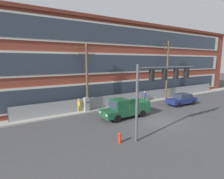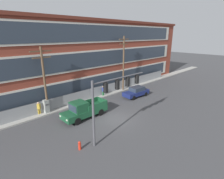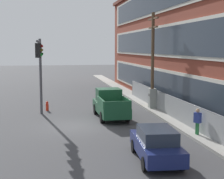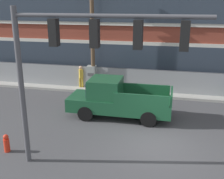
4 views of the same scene
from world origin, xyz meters
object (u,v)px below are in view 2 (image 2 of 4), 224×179
(pedestrian_near_cabinet, at_px, (103,90))
(pedestrian_by_fence, at_px, (39,108))
(pickup_truck_dark_green, at_px, (84,110))
(electrical_cabinet, at_px, (46,107))
(utility_pole_near_corner, at_px, (44,78))
(fire_hydrant, at_px, (80,146))
(sedan_navy, at_px, (136,92))
(traffic_signal_mast, at_px, (113,92))
(utility_pole_midblock, at_px, (124,62))

(pedestrian_near_cabinet, bearing_deg, pedestrian_by_fence, 178.43)
(pickup_truck_dark_green, distance_m, electrical_cabinet, 4.83)
(utility_pole_near_corner, xyz_separation_m, pedestrian_near_cabinet, (8.95, -0.02, -3.49))
(pickup_truck_dark_green, distance_m, pedestrian_near_cabinet, 7.59)
(pedestrian_near_cabinet, distance_m, pedestrian_by_fence, 9.92)
(pedestrian_near_cabinet, relative_size, fire_hydrant, 2.17)
(sedan_navy, height_order, pedestrian_near_cabinet, pedestrian_near_cabinet)
(traffic_signal_mast, distance_m, fire_hydrant, 5.34)
(sedan_navy, bearing_deg, fire_hydrant, -160.15)
(pedestrian_by_fence, distance_m, fire_hydrant, 8.91)
(utility_pole_near_corner, xyz_separation_m, fire_hydrant, (-1.20, -8.63, -4.08))
(pickup_truck_dark_green, height_order, fire_hydrant, pickup_truck_dark_green)
(traffic_signal_mast, bearing_deg, fire_hydrant, 172.93)
(electrical_cabinet, height_order, pedestrian_by_fence, electrical_cabinet)
(pedestrian_by_fence, bearing_deg, fire_hydrant, -91.50)
(utility_pole_near_corner, relative_size, pedestrian_by_fence, 4.74)
(traffic_signal_mast, distance_m, sedan_navy, 12.16)
(pickup_truck_dark_green, height_order, electrical_cabinet, pickup_truck_dark_green)
(pickup_truck_dark_green, relative_size, utility_pole_midblock, 0.61)
(electrical_cabinet, xyz_separation_m, fire_hydrant, (-1.08, -8.68, -0.51))
(sedan_navy, relative_size, pedestrian_by_fence, 2.65)
(utility_pole_midblock, xyz_separation_m, pedestrian_by_fence, (-14.38, 0.35, -3.97))
(fire_hydrant, bearing_deg, pedestrian_by_fence, 88.50)
(utility_pole_midblock, height_order, electrical_cabinet, utility_pole_midblock)
(traffic_signal_mast, height_order, utility_pole_near_corner, utility_pole_near_corner)
(utility_pole_midblock, xyz_separation_m, pedestrian_near_cabinet, (-4.46, 0.08, -3.97))
(traffic_signal_mast, distance_m, utility_pole_near_corner, 9.35)
(traffic_signal_mast, bearing_deg, pedestrian_near_cabinet, 53.61)
(utility_pole_near_corner, distance_m, pedestrian_by_fence, 3.63)
(utility_pole_near_corner, relative_size, pedestrian_near_cabinet, 4.74)
(utility_pole_near_corner, distance_m, pedestrian_near_cabinet, 9.61)
(utility_pole_near_corner, distance_m, electrical_cabinet, 3.57)
(utility_pole_near_corner, relative_size, utility_pole_midblock, 0.89)
(sedan_navy, relative_size, pedestrian_near_cabinet, 2.65)
(sedan_navy, xyz_separation_m, utility_pole_midblock, (0.85, 3.56, 4.15))
(traffic_signal_mast, xyz_separation_m, pedestrian_by_fence, (-3.25, 9.32, -3.43))
(pickup_truck_dark_green, bearing_deg, sedan_navy, 1.98)
(pickup_truck_dark_green, height_order, utility_pole_near_corner, utility_pole_near_corner)
(electrical_cabinet, xyz_separation_m, pedestrian_near_cabinet, (9.08, -0.06, 0.08))
(pickup_truck_dark_green, bearing_deg, electrical_cabinet, 122.93)
(traffic_signal_mast, bearing_deg, utility_pole_near_corner, 104.14)
(pedestrian_by_fence, bearing_deg, pedestrian_near_cabinet, -1.57)
(utility_pole_midblock, bearing_deg, traffic_signal_mast, -141.15)
(traffic_signal_mast, relative_size, pickup_truck_dark_green, 1.18)
(fire_hydrant, bearing_deg, utility_pole_near_corner, 82.06)
(sedan_navy, distance_m, fire_hydrant, 14.64)
(sedan_navy, distance_m, utility_pole_midblock, 5.53)
(pickup_truck_dark_green, bearing_deg, utility_pole_near_corner, 121.96)
(pickup_truck_dark_green, xyz_separation_m, pedestrian_by_fence, (-3.47, 4.26, -0.00))
(traffic_signal_mast, bearing_deg, utility_pole_midblock, 38.85)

